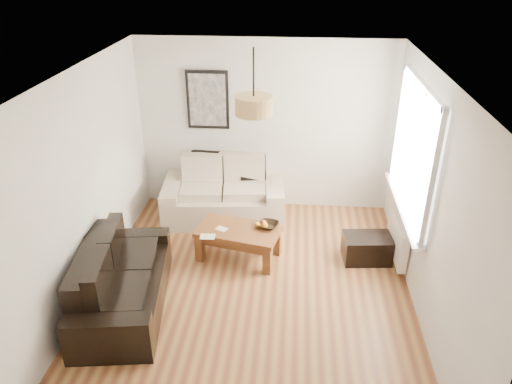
# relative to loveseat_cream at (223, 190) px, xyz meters

# --- Properties ---
(floor) EXTENTS (4.50, 4.50, 0.00)m
(floor) POSITION_rel_loveseat_cream_xyz_m (0.59, -1.78, -0.44)
(floor) COLOR brown
(floor) RESTS_ON ground
(ceiling) EXTENTS (3.80, 4.50, 0.00)m
(ceiling) POSITION_rel_loveseat_cream_xyz_m (0.59, -1.78, 2.16)
(ceiling) COLOR white
(ceiling) RESTS_ON floor
(wall_back) EXTENTS (3.80, 0.04, 2.60)m
(wall_back) POSITION_rel_loveseat_cream_xyz_m (0.59, 0.47, 0.86)
(wall_back) COLOR silver
(wall_back) RESTS_ON floor
(wall_front) EXTENTS (3.80, 0.04, 2.60)m
(wall_front) POSITION_rel_loveseat_cream_xyz_m (0.59, -4.03, 0.86)
(wall_front) COLOR silver
(wall_front) RESTS_ON floor
(wall_left) EXTENTS (0.04, 4.50, 2.60)m
(wall_left) POSITION_rel_loveseat_cream_xyz_m (-1.31, -1.78, 0.86)
(wall_left) COLOR silver
(wall_left) RESTS_ON floor
(wall_right) EXTENTS (0.04, 4.50, 2.60)m
(wall_right) POSITION_rel_loveseat_cream_xyz_m (2.49, -1.78, 0.86)
(wall_right) COLOR silver
(wall_right) RESTS_ON floor
(window_bay) EXTENTS (0.14, 1.90, 1.60)m
(window_bay) POSITION_rel_loveseat_cream_xyz_m (2.45, -0.98, 1.16)
(window_bay) COLOR white
(window_bay) RESTS_ON wall_right
(radiator) EXTENTS (0.10, 0.90, 0.52)m
(radiator) POSITION_rel_loveseat_cream_xyz_m (2.41, -0.98, -0.06)
(radiator) COLOR white
(radiator) RESTS_ON wall_right
(poster) EXTENTS (0.62, 0.04, 0.87)m
(poster) POSITION_rel_loveseat_cream_xyz_m (-0.26, 0.44, 1.26)
(poster) COLOR black
(poster) RESTS_ON wall_back
(pendant_shade) EXTENTS (0.40, 0.40, 0.20)m
(pendant_shade) POSITION_rel_loveseat_cream_xyz_m (0.59, -1.48, 1.79)
(pendant_shade) COLOR tan
(pendant_shade) RESTS_ON ceiling
(loveseat_cream) EXTENTS (1.87, 1.14, 0.89)m
(loveseat_cream) POSITION_rel_loveseat_cream_xyz_m (0.00, 0.00, 0.00)
(loveseat_cream) COLOR #C2B29C
(loveseat_cream) RESTS_ON floor
(sofa_leather) EXTENTS (1.11, 1.90, 0.78)m
(sofa_leather) POSITION_rel_loveseat_cream_xyz_m (-0.84, -2.15, -0.06)
(sofa_leather) COLOR black
(sofa_leather) RESTS_ON floor
(coffee_table) EXTENTS (1.16, 0.80, 0.43)m
(coffee_table) POSITION_rel_loveseat_cream_xyz_m (0.35, -1.06, -0.23)
(coffee_table) COLOR brown
(coffee_table) RESTS_ON floor
(ottoman) EXTENTS (0.65, 0.46, 0.35)m
(ottoman) POSITION_rel_loveseat_cream_xyz_m (2.04, -0.98, -0.27)
(ottoman) COLOR black
(ottoman) RESTS_ON floor
(cushion_left) EXTENTS (0.43, 0.16, 0.42)m
(cushion_left) POSITION_rel_loveseat_cream_xyz_m (-0.30, 0.22, 0.32)
(cushion_left) COLOR black
(cushion_left) RESTS_ON loveseat_cream
(cushion_right) EXTENTS (0.40, 0.17, 0.38)m
(cushion_right) POSITION_rel_loveseat_cream_xyz_m (0.43, 0.22, 0.30)
(cushion_right) COLOR black
(cushion_right) RESTS_ON loveseat_cream
(fruit_bowl) EXTENTS (0.32, 0.32, 0.06)m
(fruit_bowl) POSITION_rel_loveseat_cream_xyz_m (0.74, -0.99, 0.02)
(fruit_bowl) COLOR black
(fruit_bowl) RESTS_ON coffee_table
(orange_a) EXTENTS (0.11, 0.11, 0.09)m
(orange_a) POSITION_rel_loveseat_cream_xyz_m (0.69, -1.01, 0.03)
(orange_a) COLOR orange
(orange_a) RESTS_ON fruit_bowl
(orange_b) EXTENTS (0.08, 0.08, 0.07)m
(orange_b) POSITION_rel_loveseat_cream_xyz_m (0.67, -0.95, 0.03)
(orange_b) COLOR #F85614
(orange_b) RESTS_ON fruit_bowl
(orange_c) EXTENTS (0.08, 0.08, 0.08)m
(orange_c) POSITION_rel_loveseat_cream_xyz_m (0.60, -1.00, 0.03)
(orange_c) COLOR orange
(orange_c) RESTS_ON fruit_bowl
(papers) EXTENTS (0.20, 0.14, 0.01)m
(papers) POSITION_rel_loveseat_cream_xyz_m (-0.02, -1.28, -0.01)
(papers) COLOR silver
(papers) RESTS_ON coffee_table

